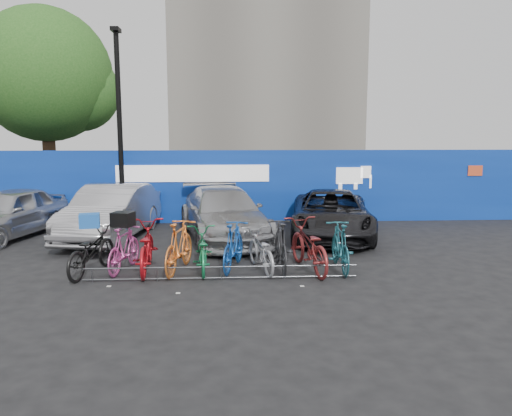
{
  "coord_description": "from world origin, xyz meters",
  "views": [
    {
      "loc": [
        0.17,
        -10.5,
        3.03
      ],
      "look_at": [
        0.86,
        2.0,
        1.09
      ],
      "focal_mm": 35.0,
      "sensor_mm": 36.0,
      "label": 1
    }
  ],
  "objects": [
    {
      "name": "bike_1",
      "position": [
        -2.11,
        0.2,
        0.5
      ],
      "size": [
        0.79,
        1.71,
        0.99
      ],
      "primitive_type": "imported",
      "rotation": [
        0.0,
        0.0,
        2.94
      ],
      "color": "#D1499D",
      "rests_on": "ground"
    },
    {
      "name": "hoarding",
      "position": [
        0.01,
        6.0,
        1.2
      ],
      "size": [
        22.0,
        0.18,
        2.4
      ],
      "color": "navy",
      "rests_on": "ground"
    },
    {
      "name": "bike_0",
      "position": [
        -2.76,
        0.0,
        0.51
      ],
      "size": [
        1.1,
        2.03,
        1.01
      ],
      "primitive_type": "imported",
      "rotation": [
        0.0,
        0.0,
        2.9
      ],
      "color": "black",
      "rests_on": "ground"
    },
    {
      "name": "tree",
      "position": [
        -6.77,
        10.06,
        5.07
      ],
      "size": [
        5.4,
        5.2,
        7.8
      ],
      "color": "#382314",
      "rests_on": "ground"
    },
    {
      "name": "bike_4",
      "position": [
        -0.42,
        0.09,
        0.47
      ],
      "size": [
        0.75,
        1.81,
        0.93
      ],
      "primitive_type": "imported",
      "rotation": [
        0.0,
        0.0,
        3.22
      ],
      "color": "#157E45",
      "rests_on": "ground"
    },
    {
      "name": "bike_3",
      "position": [
        -0.91,
        0.07,
        0.56
      ],
      "size": [
        0.9,
        1.93,
        1.12
      ],
      "primitive_type": "imported",
      "rotation": [
        0.0,
        0.0,
        2.93
      ],
      "color": "orange",
      "rests_on": "ground"
    },
    {
      "name": "bike_5",
      "position": [
        0.26,
        0.2,
        0.53
      ],
      "size": [
        0.91,
        1.84,
        1.06
      ],
      "primitive_type": "imported",
      "rotation": [
        0.0,
        0.0,
        2.9
      ],
      "color": "#1449A2",
      "rests_on": "ground"
    },
    {
      "name": "cargo_crate",
      "position": [
        -2.76,
        0.0,
        1.16
      ],
      "size": [
        0.47,
        0.39,
        0.29
      ],
      "primitive_type": "cube",
      "rotation": [
        0.0,
        0.0,
        0.21
      ],
      "color": "blue",
      "rests_on": "bike_0"
    },
    {
      "name": "bike_7",
      "position": [
        1.3,
        0.13,
        0.54
      ],
      "size": [
        0.55,
        1.82,
        1.09
      ],
      "primitive_type": "imported",
      "rotation": [
        0.0,
        0.0,
        3.16
      ],
      "color": "#262628",
      "rests_on": "ground"
    },
    {
      "name": "cargo_topcase",
      "position": [
        -2.11,
        0.2,
        1.15
      ],
      "size": [
        0.51,
        0.48,
        0.31
      ],
      "primitive_type": "cube",
      "rotation": [
        0.0,
        0.0,
        -0.28
      ],
      "color": "black",
      "rests_on": "bike_1"
    },
    {
      "name": "bike_8",
      "position": [
        1.88,
        -0.01,
        0.55
      ],
      "size": [
        1.15,
        2.21,
        1.11
      ],
      "primitive_type": "imported",
      "rotation": [
        0.0,
        0.0,
        3.35
      ],
      "color": "maroon",
      "rests_on": "ground"
    },
    {
      "name": "bike_6",
      "position": [
        0.85,
        0.06,
        0.45
      ],
      "size": [
        0.98,
        1.81,
        0.9
      ],
      "primitive_type": "imported",
      "rotation": [
        0.0,
        0.0,
        3.38
      ],
      "color": "#9E9FA5",
      "rests_on": "ground"
    },
    {
      "name": "bike_9",
      "position": [
        2.59,
        -0.01,
        0.54
      ],
      "size": [
        0.54,
        1.8,
        1.07
      ],
      "primitive_type": "imported",
      "rotation": [
        0.0,
        0.0,
        3.12
      ],
      "color": "#1D5E6B",
      "rests_on": "ground"
    },
    {
      "name": "ground",
      "position": [
        0.0,
        0.0,
        0.0
      ],
      "size": [
        100.0,
        100.0,
        0.0
      ],
      "primitive_type": "plane",
      "color": "black",
      "rests_on": "ground"
    },
    {
      "name": "bike_rack",
      "position": [
        -0.0,
        -0.6,
        0.16
      ],
      "size": [
        5.6,
        0.03,
        0.3
      ],
      "color": "#595B60",
      "rests_on": "ground"
    },
    {
      "name": "car_2",
      "position": [
        0.02,
        3.41,
        0.72
      ],
      "size": [
        2.99,
        5.25,
        1.43
      ],
      "primitive_type": "imported",
      "rotation": [
        0.0,
        0.0,
        0.21
      ],
      "color": "#9D9EA2",
      "rests_on": "ground"
    },
    {
      "name": "car_0",
      "position": [
        -6.14,
        3.87,
        0.72
      ],
      "size": [
        2.69,
        4.5,
        1.43
      ],
      "primitive_type": "imported",
      "rotation": [
        0.0,
        0.0,
        -0.25
      ],
      "color": "#ADAEB2",
      "rests_on": "ground"
    },
    {
      "name": "lamppost",
      "position": [
        -3.2,
        5.4,
        3.27
      ],
      "size": [
        0.25,
        0.5,
        6.11
      ],
      "color": "black",
      "rests_on": "ground"
    },
    {
      "name": "car_3",
      "position": [
        3.11,
        3.49,
        0.67
      ],
      "size": [
        2.94,
        5.08,
        1.33
      ],
      "primitive_type": "imported",
      "rotation": [
        0.0,
        0.0,
        -0.16
      ],
      "color": "black",
      "rests_on": "ground"
    },
    {
      "name": "car_1",
      "position": [
        -3.15,
        3.61,
        0.76
      ],
      "size": [
        2.23,
        4.78,
        1.52
      ],
      "primitive_type": "imported",
      "rotation": [
        0.0,
        0.0,
        -0.14
      ],
      "color": "#ABABAF",
      "rests_on": "ground"
    },
    {
      "name": "bike_2",
      "position": [
        -1.64,
        0.14,
        0.54
      ],
      "size": [
        0.86,
        2.1,
        1.08
      ],
      "primitive_type": "imported",
      "rotation": [
        0.0,
        0.0,
        3.21
      ],
      "color": "#AA0F17",
      "rests_on": "ground"
    }
  ]
}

